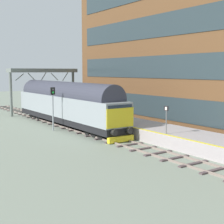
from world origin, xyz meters
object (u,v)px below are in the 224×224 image
(signal_post_near, at_px, (53,104))
(waiting_passenger, at_px, (131,113))
(platform_number_sign, at_px, (166,116))
(diesel_locomotive, at_px, (65,103))

(signal_post_near, xyz_separation_m, waiting_passenger, (5.14, -5.75, -0.66))
(signal_post_near, height_order, platform_number_sign, signal_post_near)
(waiting_passenger, bearing_deg, diesel_locomotive, 25.36)
(diesel_locomotive, xyz_separation_m, platform_number_sign, (2.00, -13.03, -0.08))
(diesel_locomotive, height_order, waiting_passenger, diesel_locomotive)
(platform_number_sign, relative_size, waiting_passenger, 1.29)
(diesel_locomotive, height_order, signal_post_near, diesel_locomotive)
(signal_post_near, relative_size, waiting_passenger, 2.58)
(diesel_locomotive, relative_size, signal_post_near, 4.75)
(waiting_passenger, bearing_deg, signal_post_near, 46.58)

